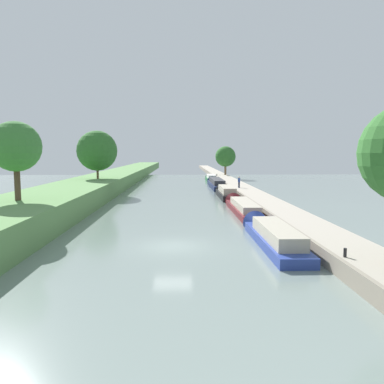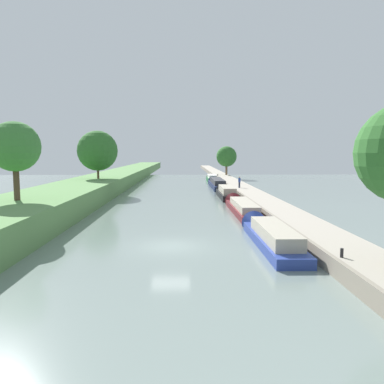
{
  "view_description": "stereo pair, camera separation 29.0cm",
  "coord_description": "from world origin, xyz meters",
  "px_view_note": "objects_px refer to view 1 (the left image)",
  "views": [
    {
      "loc": [
        0.52,
        -23.86,
        6.03
      ],
      "look_at": [
        1.99,
        24.21,
        1.0
      ],
      "focal_mm": 35.04,
      "sensor_mm": 36.0,
      "label": 1
    },
    {
      "loc": [
        0.81,
        -23.86,
        6.03
      ],
      "look_at": [
        1.99,
        24.21,
        1.0
      ],
      "focal_mm": 35.04,
      "sensor_mm": 36.0,
      "label": 2
    }
  ],
  "objects_px": {
    "narrowboat_green": "(211,179)",
    "mooring_bollard_far": "(217,175)",
    "narrowboat_black": "(226,193)",
    "narrowboat_navy": "(216,183)",
    "person_walking": "(239,182)",
    "narrowboat_maroon": "(242,207)",
    "mooring_bollard_near": "(345,253)",
    "narrowboat_blue": "(272,235)"
  },
  "relations": [
    {
      "from": "narrowboat_green",
      "to": "mooring_bollard_far",
      "type": "relative_size",
      "value": 22.62
    },
    {
      "from": "narrowboat_black",
      "to": "mooring_bollard_far",
      "type": "xyz_separation_m",
      "value": [
        1.96,
        32.97,
        0.47
      ]
    },
    {
      "from": "narrowboat_navy",
      "to": "person_walking",
      "type": "relative_size",
      "value": 9.94
    },
    {
      "from": "mooring_bollard_far",
      "to": "narrowboat_navy",
      "type": "bearing_deg",
      "value": -96.01
    },
    {
      "from": "narrowboat_black",
      "to": "narrowboat_maroon",
      "type": "bearing_deg",
      "value": -89.26
    },
    {
      "from": "narrowboat_navy",
      "to": "mooring_bollard_near",
      "type": "distance_m",
      "value": 47.84
    },
    {
      "from": "narrowboat_black",
      "to": "narrowboat_green",
      "type": "distance_m",
      "value": 28.62
    },
    {
      "from": "narrowboat_blue",
      "to": "person_walking",
      "type": "relative_size",
      "value": 7.04
    },
    {
      "from": "person_walking",
      "to": "mooring_bollard_far",
      "type": "bearing_deg",
      "value": 91.09
    },
    {
      "from": "narrowboat_navy",
      "to": "mooring_bollard_near",
      "type": "xyz_separation_m",
      "value": [
        1.88,
        -47.8,
        0.46
      ]
    },
    {
      "from": "narrowboat_blue",
      "to": "narrowboat_navy",
      "type": "relative_size",
      "value": 0.71
    },
    {
      "from": "mooring_bollard_near",
      "to": "narrowboat_black",
      "type": "bearing_deg",
      "value": 93.44
    },
    {
      "from": "narrowboat_maroon",
      "to": "person_walking",
      "type": "xyz_separation_m",
      "value": [
        2.34,
        17.09,
        1.26
      ]
    },
    {
      "from": "narrowboat_black",
      "to": "person_walking",
      "type": "bearing_deg",
      "value": 61.1
    },
    {
      "from": "narrowboat_navy",
      "to": "narrowboat_black",
      "type": "bearing_deg",
      "value": -90.32
    },
    {
      "from": "narrowboat_maroon",
      "to": "narrowboat_black",
      "type": "bearing_deg",
      "value": 90.74
    },
    {
      "from": "narrowboat_maroon",
      "to": "narrowboat_navy",
      "type": "bearing_deg",
      "value": 90.16
    },
    {
      "from": "narrowboat_blue",
      "to": "mooring_bollard_far",
      "type": "distance_m",
      "value": 59.0
    },
    {
      "from": "mooring_bollard_far",
      "to": "narrowboat_green",
      "type": "bearing_deg",
      "value": -111.36
    },
    {
      "from": "narrowboat_maroon",
      "to": "narrowboat_black",
      "type": "xyz_separation_m",
      "value": [
        -0.16,
        12.56,
        0.14
      ]
    },
    {
      "from": "narrowboat_blue",
      "to": "person_walking",
      "type": "bearing_deg",
      "value": 85.22
    },
    {
      "from": "narrowboat_black",
      "to": "narrowboat_navy",
      "type": "relative_size",
      "value": 0.65
    },
    {
      "from": "narrowboat_blue",
      "to": "narrowboat_navy",
      "type": "bearing_deg",
      "value": 89.81
    },
    {
      "from": "narrowboat_green",
      "to": "mooring_bollard_far",
      "type": "bearing_deg",
      "value": 68.64
    },
    {
      "from": "narrowboat_maroon",
      "to": "narrowboat_green",
      "type": "height_order",
      "value": "narrowboat_green"
    },
    {
      "from": "narrowboat_maroon",
      "to": "mooring_bollard_near",
      "type": "distance_m",
      "value": 20.21
    },
    {
      "from": "mooring_bollard_near",
      "to": "narrowboat_maroon",
      "type": "bearing_deg",
      "value": 95.12
    },
    {
      "from": "narrowboat_navy",
      "to": "mooring_bollard_far",
      "type": "height_order",
      "value": "narrowboat_navy"
    },
    {
      "from": "narrowboat_navy",
      "to": "person_walking",
      "type": "height_order",
      "value": "person_walking"
    },
    {
      "from": "narrowboat_blue",
      "to": "narrowboat_black",
      "type": "distance_m",
      "value": 25.99
    },
    {
      "from": "narrowboat_green",
      "to": "mooring_bollard_near",
      "type": "bearing_deg",
      "value": -88.41
    },
    {
      "from": "narrowboat_green",
      "to": "mooring_bollard_near",
      "type": "relative_size",
      "value": 22.62
    },
    {
      "from": "narrowboat_maroon",
      "to": "narrowboat_green",
      "type": "relative_size",
      "value": 1.31
    },
    {
      "from": "narrowboat_navy",
      "to": "narrowboat_green",
      "type": "distance_m",
      "value": 13.49
    },
    {
      "from": "narrowboat_navy",
      "to": "person_walking",
      "type": "distance_m",
      "value": 10.92
    },
    {
      "from": "narrowboat_blue",
      "to": "mooring_bollard_far",
      "type": "bearing_deg",
      "value": 88.04
    },
    {
      "from": "narrowboat_blue",
      "to": "person_walking",
      "type": "xyz_separation_m",
      "value": [
        2.55,
        30.53,
        1.21
      ]
    },
    {
      "from": "narrowboat_blue",
      "to": "narrowboat_maroon",
      "type": "height_order",
      "value": "narrowboat_blue"
    },
    {
      "from": "narrowboat_blue",
      "to": "mooring_bollard_near",
      "type": "bearing_deg",
      "value": -73.24
    },
    {
      "from": "narrowboat_maroon",
      "to": "narrowboat_green",
      "type": "xyz_separation_m",
      "value": [
        0.1,
        41.17,
        0.11
      ]
    },
    {
      "from": "narrowboat_green",
      "to": "person_walking",
      "type": "bearing_deg",
      "value": -84.68
    },
    {
      "from": "person_walking",
      "to": "mooring_bollard_far",
      "type": "xyz_separation_m",
      "value": [
        -0.54,
        28.44,
        -0.65
      ]
    }
  ]
}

